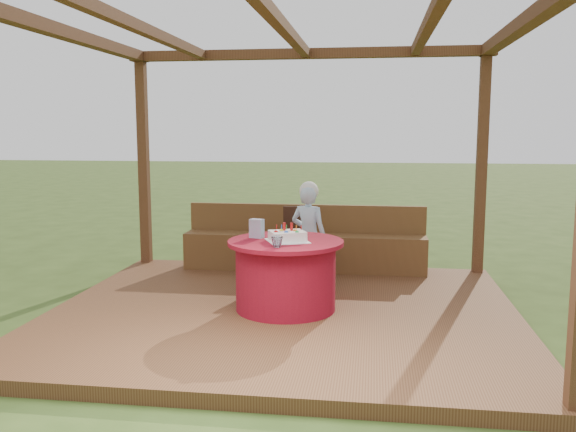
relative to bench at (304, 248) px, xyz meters
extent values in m
plane|color=#314918|center=(0.00, -1.72, -0.38)|extent=(60.00, 60.00, 0.00)
cube|color=brown|center=(0.00, -1.72, -0.32)|extent=(4.50, 4.00, 0.12)
cube|color=brown|center=(-2.13, 0.16, 1.03)|extent=(0.12, 0.12, 2.60)
cube|color=brown|center=(2.13, 0.16, 1.03)|extent=(0.12, 0.12, 2.60)
cube|color=brown|center=(0.00, 0.16, 2.40)|extent=(4.50, 0.14, 0.12)
cube|color=brown|center=(-2.13, -1.72, 2.40)|extent=(0.14, 4.00, 0.12)
cube|color=brown|center=(2.13, -1.72, 2.40)|extent=(0.14, 4.00, 0.12)
cube|color=brown|center=(-1.30, -1.72, 2.40)|extent=(0.10, 3.70, 0.10)
cube|color=brown|center=(0.00, -1.72, 2.40)|extent=(0.10, 3.70, 0.10)
cube|color=brown|center=(1.30, -1.72, 2.40)|extent=(0.10, 3.70, 0.10)
cube|color=brown|center=(0.00, -0.02, -0.04)|extent=(3.00, 0.42, 0.45)
cube|color=brown|center=(0.00, 0.16, 0.36)|extent=(3.00, 0.06, 0.35)
cylinder|color=maroon|center=(0.02, -1.74, 0.06)|extent=(0.96, 0.96, 0.64)
cylinder|color=maroon|center=(0.02, -1.74, 0.40)|extent=(1.12, 1.12, 0.04)
cube|color=#321B10|center=(0.01, -0.57, 0.13)|extent=(0.44, 0.44, 0.05)
cylinder|color=#321B10|center=(-0.13, -0.75, -0.07)|extent=(0.04, 0.04, 0.40)
cylinder|color=#321B10|center=(0.19, -0.71, -0.07)|extent=(0.04, 0.04, 0.40)
cylinder|color=#321B10|center=(-0.16, -0.43, -0.07)|extent=(0.04, 0.04, 0.40)
cylinder|color=#321B10|center=(0.15, -0.39, -0.07)|extent=(0.04, 0.04, 0.40)
cube|color=#321B10|center=(-0.01, -0.39, 0.36)|extent=(0.40, 0.09, 0.45)
imported|color=#96C2DF|center=(0.14, -0.83, 0.30)|extent=(0.48, 0.39, 1.13)
sphere|color=white|center=(0.14, -0.83, 0.81)|extent=(0.21, 0.21, 0.21)
cube|color=white|center=(0.04, -1.79, 0.42)|extent=(0.48, 0.48, 0.01)
cube|color=white|center=(0.04, -1.79, 0.47)|extent=(0.40, 0.36, 0.09)
cylinder|color=red|center=(0.00, -1.75, 0.55)|extent=(0.03, 0.03, 0.07)
cylinder|color=red|center=(0.07, -1.75, 0.55)|extent=(0.03, 0.03, 0.07)
sphere|color=red|center=(-0.06, -1.85, 0.53)|extent=(0.04, 0.04, 0.04)
sphere|color=blue|center=(0.04, -1.86, 0.53)|extent=(0.04, 0.04, 0.04)
sphere|color=green|center=(0.14, -1.84, 0.53)|extent=(0.04, 0.04, 0.04)
sphere|color=yellow|center=(-0.02, -1.77, 0.53)|extent=(0.04, 0.04, 0.04)
sphere|color=orange|center=(0.11, -1.76, 0.53)|extent=(0.04, 0.04, 0.04)
cube|color=#C47FB1|center=(-0.29, -1.64, 0.51)|extent=(0.15, 0.12, 0.19)
imported|color=white|center=(-0.01, -2.10, 0.47)|extent=(0.14, 0.14, 0.10)
camera|label=1|loc=(0.84, -7.45, 1.46)|focal=38.00mm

